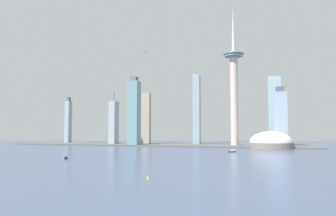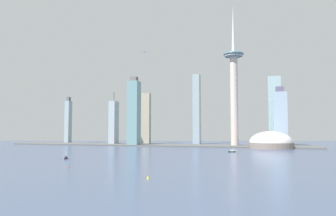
{
  "view_description": "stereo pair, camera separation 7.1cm",
  "coord_description": "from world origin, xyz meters",
  "px_view_note": "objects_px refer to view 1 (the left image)",
  "views": [
    {
      "loc": [
        223.18,
        -145.0,
        38.12
      ],
      "look_at": [
        37.09,
        514.07,
        83.32
      ],
      "focal_mm": 33.6,
      "sensor_mm": 36.0,
      "label": 1
    },
    {
      "loc": [
        223.24,
        -144.98,
        38.12
      ],
      "look_at": [
        37.09,
        514.07,
        83.32
      ],
      "focal_mm": 33.6,
      "sensor_mm": 36.0,
      "label": 2
    }
  ],
  "objects_px": {
    "stadium_dome": "(271,143)",
    "skyscraper_3": "(68,121)",
    "skyscraper_0": "(197,109)",
    "skyscraper_5": "(275,111)",
    "skyscraper_6": "(134,113)",
    "skyscraper_4": "(114,123)",
    "skyscraper_1": "(146,118)",
    "airplane": "(145,52)",
    "boat_1": "(66,158)",
    "skyscraper_2": "(280,118)",
    "boat_0": "(232,151)",
    "observation_tower": "(234,80)",
    "channel_buoy_0": "(68,167)",
    "channel_buoy_1": "(148,177)"
  },
  "relations": [
    {
      "from": "skyscraper_0",
      "to": "skyscraper_3",
      "type": "distance_m",
      "value": 336.92
    },
    {
      "from": "skyscraper_6",
      "to": "boat_1",
      "type": "xyz_separation_m",
      "value": [
        32.38,
        -307.67,
        -73.23
      ]
    },
    {
      "from": "skyscraper_0",
      "to": "skyscraper_6",
      "type": "xyz_separation_m",
      "value": [
        -121.81,
        -115.71,
        -12.43
      ]
    },
    {
      "from": "airplane",
      "to": "skyscraper_2",
      "type": "bearing_deg",
      "value": 65.83
    },
    {
      "from": "skyscraper_2",
      "to": "boat_1",
      "type": "relative_size",
      "value": 10.78
    },
    {
      "from": "skyscraper_1",
      "to": "skyscraper_2",
      "type": "xyz_separation_m",
      "value": [
        319.78,
        -58.95,
        -4.38
      ]
    },
    {
      "from": "channel_buoy_0",
      "to": "skyscraper_5",
      "type": "bearing_deg",
      "value": 65.11
    },
    {
      "from": "stadium_dome",
      "to": "boat_1",
      "type": "distance_m",
      "value": 395.75
    },
    {
      "from": "skyscraper_5",
      "to": "boat_0",
      "type": "distance_m",
      "value": 244.02
    },
    {
      "from": "boat_0",
      "to": "channel_buoy_1",
      "type": "relative_size",
      "value": 4.78
    },
    {
      "from": "observation_tower",
      "to": "skyscraper_4",
      "type": "distance_m",
      "value": 299.41
    },
    {
      "from": "skyscraper_5",
      "to": "channel_buoy_0",
      "type": "height_order",
      "value": "skyscraper_5"
    },
    {
      "from": "skyscraper_3",
      "to": "skyscraper_4",
      "type": "relative_size",
      "value": 0.96
    },
    {
      "from": "observation_tower",
      "to": "boat_1",
      "type": "distance_m",
      "value": 410.85
    },
    {
      "from": "boat_0",
      "to": "skyscraper_0",
      "type": "bearing_deg",
      "value": 97.96
    },
    {
      "from": "stadium_dome",
      "to": "boat_0",
      "type": "relative_size",
      "value": 6.74
    },
    {
      "from": "stadium_dome",
      "to": "skyscraper_1",
      "type": "bearing_deg",
      "value": 160.27
    },
    {
      "from": "stadium_dome",
      "to": "skyscraper_6",
      "type": "height_order",
      "value": "skyscraper_6"
    },
    {
      "from": "skyscraper_1",
      "to": "skyscraper_0",
      "type": "bearing_deg",
      "value": 7.88
    },
    {
      "from": "skyscraper_6",
      "to": "airplane",
      "type": "relative_size",
      "value": 6.75
    },
    {
      "from": "skyscraper_6",
      "to": "channel_buoy_0",
      "type": "xyz_separation_m",
      "value": [
        87.45,
        -386.21,
        -73.43
      ]
    },
    {
      "from": "skyscraper_4",
      "to": "stadium_dome",
      "type": "bearing_deg",
      "value": -6.69
    },
    {
      "from": "skyscraper_6",
      "to": "skyscraper_4",
      "type": "bearing_deg",
      "value": 153.15
    },
    {
      "from": "skyscraper_0",
      "to": "channel_buoy_0",
      "type": "xyz_separation_m",
      "value": [
        -34.35,
        -501.92,
        -85.86
      ]
    },
    {
      "from": "skyscraper_1",
      "to": "airplane",
      "type": "relative_size",
      "value": 5.6
    },
    {
      "from": "stadium_dome",
      "to": "skyscraper_3",
      "type": "relative_size",
      "value": 0.71
    },
    {
      "from": "observation_tower",
      "to": "skyscraper_3",
      "type": "xyz_separation_m",
      "value": [
        -429.17,
        32.49,
        -85.85
      ]
    },
    {
      "from": "skyscraper_3",
      "to": "stadium_dome",
      "type": "bearing_deg",
      "value": -8.01
    },
    {
      "from": "channel_buoy_0",
      "to": "channel_buoy_1",
      "type": "height_order",
      "value": "channel_buoy_1"
    },
    {
      "from": "observation_tower",
      "to": "skyscraper_6",
      "type": "distance_m",
      "value": 232.07
    },
    {
      "from": "skyscraper_3",
      "to": "boat_1",
      "type": "xyz_separation_m",
      "value": [
        241.85,
        -369.46,
        -56.13
      ]
    },
    {
      "from": "observation_tower",
      "to": "airplane",
      "type": "bearing_deg",
      "value": 172.74
    },
    {
      "from": "skyscraper_1",
      "to": "skyscraper_3",
      "type": "relative_size",
      "value": 1.06
    },
    {
      "from": "skyscraper_2",
      "to": "skyscraper_4",
      "type": "relative_size",
      "value": 1.01
    },
    {
      "from": "skyscraper_2",
      "to": "skyscraper_6",
      "type": "relative_size",
      "value": 0.82
    },
    {
      "from": "skyscraper_2",
      "to": "skyscraper_6",
      "type": "xyz_separation_m",
      "value": [
        -313.64,
        -39.06,
        14.47
      ]
    },
    {
      "from": "skyscraper_6",
      "to": "observation_tower",
      "type": "bearing_deg",
      "value": 7.6
    },
    {
      "from": "skyscraper_0",
      "to": "skyscraper_3",
      "type": "bearing_deg",
      "value": -170.76
    },
    {
      "from": "skyscraper_3",
      "to": "skyscraper_4",
      "type": "distance_m",
      "value": 146.86
    },
    {
      "from": "skyscraper_0",
      "to": "skyscraper_2",
      "type": "xyz_separation_m",
      "value": [
        191.84,
        -76.65,
        -26.9
      ]
    },
    {
      "from": "skyscraper_4",
      "to": "skyscraper_1",
      "type": "bearing_deg",
      "value": 47.52
    },
    {
      "from": "airplane",
      "to": "boat_1",
      "type": "bearing_deg",
      "value": -16.74
    },
    {
      "from": "observation_tower",
      "to": "channel_buoy_0",
      "type": "distance_m",
      "value": 458.65
    },
    {
      "from": "skyscraper_0",
      "to": "skyscraper_5",
      "type": "relative_size",
      "value": 1.12
    },
    {
      "from": "airplane",
      "to": "skyscraper_4",
      "type": "bearing_deg",
      "value": -92.76
    },
    {
      "from": "skyscraper_4",
      "to": "channel_buoy_0",
      "type": "relative_size",
      "value": 63.16
    },
    {
      "from": "skyscraper_1",
      "to": "stadium_dome",
      "type": "bearing_deg",
      "value": -19.73
    },
    {
      "from": "boat_0",
      "to": "airplane",
      "type": "bearing_deg",
      "value": 124.41
    },
    {
      "from": "skyscraper_4",
      "to": "channel_buoy_1",
      "type": "distance_m",
      "value": 528.17
    },
    {
      "from": "skyscraper_0",
      "to": "skyscraper_5",
      "type": "bearing_deg",
      "value": -10.12
    }
  ]
}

